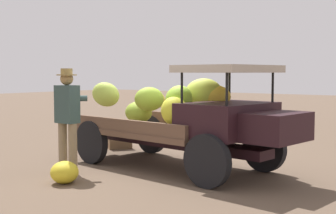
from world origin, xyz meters
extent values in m
plane|color=brown|center=(0.00, 0.00, 0.00)|extent=(60.00, 60.00, 0.00)
cube|color=black|center=(-0.21, 0.13, 0.46)|extent=(4.02, 0.91, 0.16)
cylinder|color=black|center=(1.32, 0.75, 0.41)|extent=(0.83, 0.24, 0.82)
cylinder|color=black|center=(1.13, -0.84, 0.41)|extent=(0.83, 0.24, 0.82)
cylinder|color=black|center=(-1.46, 1.08, 0.41)|extent=(0.83, 0.24, 0.82)
cylinder|color=black|center=(-1.65, -0.50, 0.41)|extent=(0.83, 0.24, 0.82)
cube|color=brown|center=(-0.66, 0.18, 0.64)|extent=(3.18, 2.06, 0.10)
cube|color=brown|center=(-0.56, 0.98, 0.80)|extent=(2.99, 0.44, 0.22)
cube|color=brown|center=(-0.75, -0.61, 0.80)|extent=(2.99, 0.44, 0.22)
cube|color=black|center=(1.03, -0.02, 0.96)|extent=(1.27, 1.64, 0.55)
cube|color=black|center=(1.92, -0.13, 0.91)|extent=(0.82, 1.14, 0.44)
cylinder|color=black|center=(1.54, 0.57, 1.51)|extent=(0.04, 0.04, 0.55)
cylinder|color=black|center=(1.39, -0.71, 1.51)|extent=(0.04, 0.04, 0.55)
cylinder|color=black|center=(0.67, 0.68, 1.51)|extent=(0.04, 0.04, 0.55)
cylinder|color=black|center=(0.52, -0.61, 1.51)|extent=(0.04, 0.04, 0.55)
cube|color=#B5A897|center=(1.03, -0.02, 1.79)|extent=(1.39, 1.65, 0.12)
ellipsoid|color=#8FAD33|center=(-1.25, 0.42, 0.94)|extent=(0.71, 0.63, 0.53)
ellipsoid|color=#B2D04B|center=(-1.61, -0.14, 1.31)|extent=(0.63, 0.57, 0.60)
ellipsoid|color=#B5C540|center=(0.35, 0.32, 1.37)|extent=(0.79, 0.67, 0.59)
ellipsoid|color=#8EB230|center=(-0.61, -0.03, 1.24)|extent=(0.66, 0.63, 0.46)
ellipsoid|color=gold|center=(0.51, 0.40, 1.31)|extent=(0.71, 0.62, 0.44)
ellipsoid|color=gold|center=(0.29, -0.48, 1.09)|extent=(0.66, 0.73, 0.64)
ellipsoid|color=yellow|center=(-0.84, 0.33, 1.20)|extent=(0.67, 0.60, 0.47)
ellipsoid|color=#8DC031|center=(0.19, -0.22, 1.28)|extent=(0.64, 0.68, 0.60)
ellipsoid|color=gold|center=(-1.31, 0.49, 0.96)|extent=(0.53, 0.53, 0.43)
cylinder|color=#877255|center=(-1.48, -1.35, 0.43)|extent=(0.15, 0.15, 0.87)
cylinder|color=#877255|center=(-1.22, -1.36, 0.43)|extent=(0.15, 0.15, 0.87)
cube|color=#354B49|center=(-1.35, -1.36, 1.19)|extent=(0.41, 0.25, 0.65)
cylinder|color=#354B49|center=(-1.45, -1.25, 1.29)|extent=(0.32, 0.38, 0.10)
cylinder|color=#354B49|center=(-1.25, -1.26, 1.29)|extent=(0.33, 0.37, 0.10)
sphere|color=#9A7B49|center=(-1.35, -1.36, 1.62)|extent=(0.22, 0.22, 0.22)
cylinder|color=#9B8149|center=(-1.35, -1.36, 1.69)|extent=(0.34, 0.34, 0.02)
cylinder|color=#9B8149|center=(-1.35, -1.36, 1.75)|extent=(0.20, 0.20, 0.10)
cube|color=olive|center=(-2.47, 1.17, 0.19)|extent=(0.68, 0.69, 0.38)
ellipsoid|color=gold|center=(-0.82, -1.90, 0.17)|extent=(0.65, 0.66, 0.36)
camera|label=1|loc=(4.73, -6.70, 1.72)|focal=49.68mm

